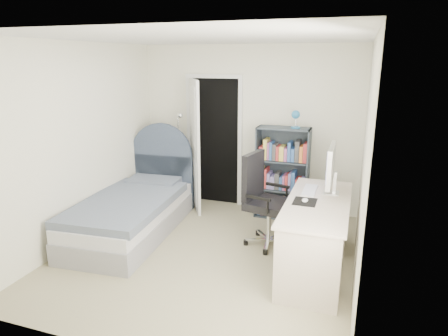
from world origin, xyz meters
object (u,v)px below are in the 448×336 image
(bed, at_px, (134,210))
(office_chair, at_px, (263,195))
(floor_lamp, at_px, (180,166))
(nightstand, at_px, (163,175))
(bookcase, at_px, (282,177))
(desk, at_px, (316,232))

(bed, distance_m, office_chair, 1.78)
(bed, bearing_deg, floor_lamp, 85.01)
(floor_lamp, relative_size, office_chair, 1.26)
(nightstand, distance_m, floor_lamp, 0.36)
(floor_lamp, relative_size, bookcase, 0.92)
(desk, bearing_deg, bed, 174.16)
(nightstand, relative_size, office_chair, 0.55)
(floor_lamp, xyz_separation_m, bookcase, (1.69, -0.10, 0.02))
(office_chair, bearing_deg, floor_lamp, 147.12)
(bed, bearing_deg, nightstand, 99.28)
(bookcase, height_order, desk, bookcase)
(nightstand, bearing_deg, bed, -80.72)
(nightstand, distance_m, office_chair, 2.22)
(floor_lamp, bearing_deg, bed, -94.99)
(desk, bearing_deg, floor_lamp, 147.28)
(office_chair, bearing_deg, bookcase, 85.79)
(bed, bearing_deg, bookcase, 32.58)
(bed, relative_size, floor_lamp, 1.52)
(floor_lamp, height_order, bookcase, bookcase)
(bed, xyz_separation_m, floor_lamp, (0.11, 1.25, 0.30))
(bed, xyz_separation_m, bookcase, (1.80, 1.15, 0.32))
(nightstand, xyz_separation_m, bookcase, (2.01, -0.11, 0.20))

